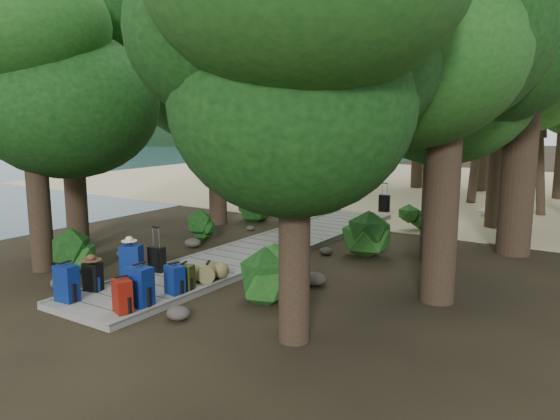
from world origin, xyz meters
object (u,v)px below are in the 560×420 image
Objects in this scene: backpack_right_a at (122,294)px; backpack_right_b at (140,284)px; suitcase_on_boardwalk at (157,259)px; sun_lounger at (492,206)px; duffel_right_khaki at (208,272)px; kayak at (330,195)px; backpack_left_a at (66,281)px; lone_suitcase_on_sand at (384,203)px; backpack_left_b at (93,275)px; backpack_right_d at (184,276)px; backpack_right_c at (175,278)px; backpack_left_c at (132,260)px.

backpack_right_a is 0.40m from backpack_right_b.
suitcase_on_boardwalk reaches higher than sun_lounger.
backpack_right_b is 1.87m from duffel_right_khaki.
backpack_left_a is at bearing -68.66° from kayak.
kayak is (-2.21, 12.09, -0.22)m from suitcase_on_boardwalk.
backpack_right_a is at bearing -63.46° from kayak.
backpack_left_b is at bearing -105.88° from lone_suitcase_on_sand.
backpack_right_a reaches higher than sun_lounger.
backpack_right_d is at bearing -61.76° from kayak.
backpack_right_a is (1.32, 0.18, -0.05)m from backpack_left_a.
backpack_right_a is 1.24m from backpack_right_c.
backpack_left_a is 1.37× the size of backpack_right_d.
suitcase_on_boardwalk is 0.18× the size of kayak.
lone_suitcase_on_sand is at bearing 71.25° from backpack_left_b.
backpack_right_d is at bearing 21.54° from backpack_left_b.
duffel_right_khaki is 0.91× the size of lone_suitcase_on_sand.
backpack_right_b is 1.30× the size of backpack_right_c.
lone_suitcase_on_sand is at bearing 91.84° from backpack_right_b.
backpack_left_a is 1.25× the size of lone_suitcase_on_sand.
backpack_right_c is (1.48, -0.24, -0.09)m from backpack_left_c.
backpack_left_c is 1.66m from duffel_right_khaki.
duffel_right_khaki reaches higher than kayak.
backpack_right_c is at bearing -119.18° from duffel_right_khaki.
backpack_left_b is 1.46m from backpack_right_b.
backpack_left_a is 0.95× the size of backpack_left_c.
backpack_left_c is at bearing 75.80° from backpack_left_b.
backpack_left_c is 1.44× the size of backpack_right_d.
lone_suitcase_on_sand is at bearing -146.87° from sun_lounger.
backpack_right_b reaches higher than backpack_left_c.
backpack_left_c is 1.43× the size of suitcase_on_boardwalk.
suitcase_on_boardwalk is (-1.41, 0.89, -0.03)m from backpack_right_c.
sun_lounger is (3.04, 12.51, -0.07)m from backpack_right_d.
lone_suitcase_on_sand is at bearing 113.61° from backpack_right_a.
backpack_left_b is 1.11× the size of suitcase_on_boardwalk.
kayak is at bearing 118.25° from backpack_right_c.
kayak is at bearing 92.96° from suitcase_on_boardwalk.
sun_lounger is (3.04, 11.80, 0.02)m from duffel_right_khaki.
suitcase_on_boardwalk is at bearing 141.13° from backpack_right_d.
backpack_left_b is 1.02× the size of lone_suitcase_on_sand.
lone_suitcase_on_sand reaches higher than kayak.
kayak is (-3.62, 12.99, -0.25)m from backpack_right_c.
backpack_left_c is at bearing 143.07° from backpack_right_b.
backpack_left_c is 0.25× the size of kayak.
backpack_left_a is at bearing -150.67° from backpack_right_a.
backpack_right_b reaches higher than backpack_left_b.
sun_lounger is (4.42, 11.92, -0.07)m from suitcase_on_boardwalk.
backpack_right_b is (0.01, 0.40, 0.07)m from backpack_right_a.
sun_lounger is (3.01, 12.81, -0.10)m from backpack_right_c.
lone_suitcase_on_sand is at bearing 104.98° from backpack_right_c.
backpack_right_c is at bearing -61.98° from kayak.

